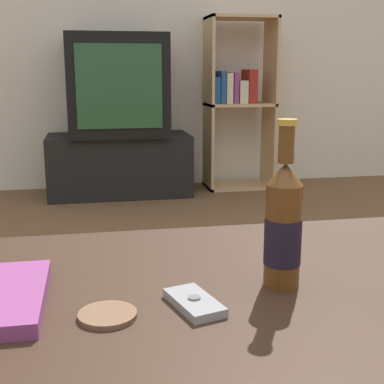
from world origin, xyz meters
TOP-DOWN VIEW (x-y plane):
  - coffee_table at (0.00, 0.00)m, footprint 1.37×0.71m
  - tv_stand at (0.01, 2.73)m, footprint 0.93×0.43m
  - television at (0.01, 2.73)m, footprint 0.63×0.54m
  - bookshelf at (0.84, 2.81)m, footprint 0.46×0.30m
  - beer_bottle at (0.14, -0.01)m, footprint 0.06×0.06m
  - cell_phone at (-0.02, -0.06)m, footprint 0.09×0.12m
  - coaster at (-0.15, -0.08)m, footprint 0.09×0.09m

SIDE VIEW (x-z plane):
  - tv_stand at x=0.01m, z-range 0.00..0.40m
  - coffee_table at x=0.00m, z-range 0.17..0.63m
  - coaster at x=-0.15m, z-range 0.46..0.47m
  - cell_phone at x=-0.02m, z-range 0.46..0.48m
  - beer_bottle at x=0.14m, z-range 0.43..0.71m
  - bookshelf at x=0.84m, z-range 0.04..1.21m
  - television at x=0.01m, z-range 0.40..1.04m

